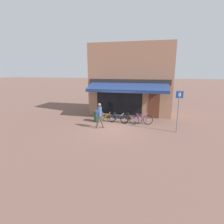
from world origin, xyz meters
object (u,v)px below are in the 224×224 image
bicycle_orange (105,117)px  pedestrian_adult (100,113)px  bicycle_purple (141,119)px  parking_sign (178,107)px  bicycle_blue (118,118)px  litter_bin (97,115)px  bicycle_black (131,119)px

bicycle_orange → pedestrian_adult: (0.09, -1.62, 0.77)m
bicycle_purple → pedestrian_adult: bearing=-162.5°
bicycle_purple → pedestrian_adult: 3.26m
bicycle_purple → parking_sign: (2.42, -1.19, 1.30)m
bicycle_blue → pedestrian_adult: 1.99m
bicycle_blue → litter_bin: size_ratio=1.65×
bicycle_blue → parking_sign: bearing=2.1°
bicycle_purple → litter_bin: 3.43m
bicycle_blue → bicycle_black: size_ratio=0.98×
litter_bin → parking_sign: parking_sign is taller
bicycle_blue → bicycle_black: 1.02m
bicycle_blue → litter_bin: bearing=-160.9°
bicycle_black → pedestrian_adult: bearing=-142.2°
litter_bin → bicycle_black: bearing=4.3°
bicycle_orange → bicycle_blue: bicycle_blue is taller
bicycle_black → pedestrian_adult: 2.74m
pedestrian_adult → litter_bin: pedestrian_adult is taller
bicycle_orange → litter_bin: bearing=-174.8°
bicycle_orange → litter_bin: (-0.56, -0.12, 0.16)m
bicycle_black → parking_sign: parking_sign is taller
bicycle_orange → bicycle_purple: bicycle_purple is taller
bicycle_black → parking_sign: 3.69m
bicycle_black → bicycle_orange: bearing=179.7°
pedestrian_adult → litter_bin: size_ratio=1.79×
bicycle_blue → bicycle_purple: bearing=18.7°
bicycle_orange → bicycle_blue: size_ratio=1.00×
bicycle_orange → bicycle_purple: bearing=-7.8°
bicycle_orange → litter_bin: litter_bin is taller
bicycle_orange → parking_sign: bearing=-20.1°
litter_bin → bicycle_orange: bearing=12.1°
bicycle_orange → bicycle_black: bicycle_black is taller
bicycle_orange → bicycle_blue: bearing=-11.0°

